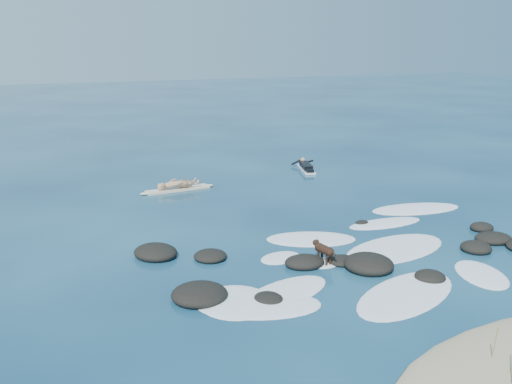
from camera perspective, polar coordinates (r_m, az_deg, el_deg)
name	(u,v)px	position (r m, az deg, el deg)	size (l,w,h in m)	color
ground	(354,242)	(18.93, 9.79, -4.91)	(160.00, 160.00, 0.00)	#0A2642
reef_rocks	(348,260)	(17.07, 9.18, -6.75)	(14.13, 7.77, 0.54)	black
breaking_foam	(358,259)	(17.46, 10.14, -6.63)	(12.76, 8.69, 0.12)	white
standing_surfer_rig	(177,174)	(25.02, -7.89, 1.84)	(3.41, 0.78, 1.94)	beige
paddling_surfer_rig	(306,167)	(29.09, 5.00, 2.53)	(1.48, 2.64, 0.46)	white
dog	(323,249)	(16.83, 6.74, -5.72)	(0.37, 1.07, 0.68)	black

